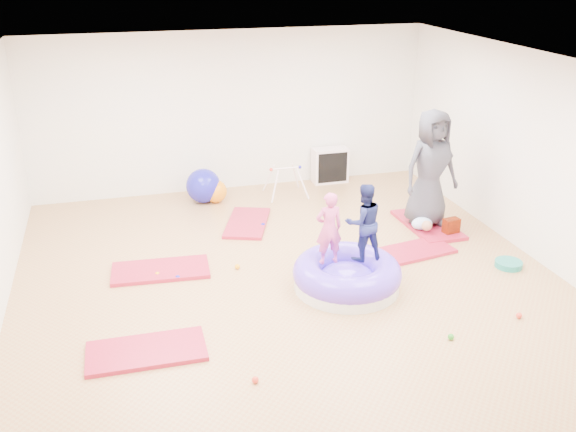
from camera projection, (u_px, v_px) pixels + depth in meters
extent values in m
cube|color=tan|center=(294.00, 289.00, 8.21)|extent=(7.00, 8.00, 0.01)
cube|color=silver|center=(295.00, 69.00, 7.13)|extent=(7.00, 8.00, 0.01)
cube|color=white|center=(231.00, 112.00, 11.23)|extent=(7.00, 0.01, 2.80)
cube|color=white|center=(468.00, 391.00, 4.11)|extent=(7.00, 0.01, 2.80)
cube|color=white|center=(547.00, 163.00, 8.54)|extent=(0.01, 8.00, 2.80)
cube|color=#AD193E|center=(146.00, 351.00, 6.90)|extent=(1.28, 0.65, 0.05)
cube|color=#AD193E|center=(161.00, 270.00, 8.64)|extent=(1.34, 0.74, 0.05)
cube|color=#AD193E|center=(247.00, 223.00, 10.15)|extent=(0.98, 1.34, 0.05)
cube|color=#AD193E|center=(414.00, 251.00, 9.20)|extent=(1.21, 0.74, 0.05)
cube|color=#AD193E|center=(428.00, 225.00, 10.07)|extent=(0.70, 1.34, 0.06)
cylinder|color=silver|center=(347.00, 282.00, 8.23)|extent=(1.35, 1.35, 0.15)
torus|color=#603BE6|center=(347.00, 272.00, 8.17)|extent=(1.39, 1.39, 0.37)
ellipsoid|color=#603BE6|center=(347.00, 278.00, 8.21)|extent=(0.74, 0.74, 0.33)
imported|color=#D54B8D|center=(329.00, 225.00, 7.93)|extent=(0.35, 0.23, 0.95)
imported|color=navy|center=(364.00, 219.00, 8.02)|extent=(0.51, 0.40, 1.02)
imported|color=#393A44|center=(431.00, 168.00, 9.73)|extent=(0.95, 0.67, 1.81)
ellipsoid|color=#B6CFFF|center=(422.00, 223.00, 9.81)|extent=(0.34, 0.22, 0.19)
sphere|color=tan|center=(427.00, 226.00, 9.66)|extent=(0.16, 0.16, 0.16)
sphere|color=#FFA30B|center=(237.00, 267.00, 8.72)|extent=(0.07, 0.07, 0.07)
sphere|color=#1C19AC|center=(178.00, 278.00, 8.42)|extent=(0.07, 0.07, 0.07)
sphere|color=#E93C2B|center=(519.00, 316.00, 7.55)|extent=(0.07, 0.07, 0.07)
sphere|color=#FFA30B|center=(157.00, 274.00, 8.51)|extent=(0.07, 0.07, 0.07)
sphere|color=#E93C2B|center=(255.00, 380.00, 6.42)|extent=(0.07, 0.07, 0.07)
sphere|color=#1C19AC|center=(263.00, 225.00, 10.04)|extent=(0.07, 0.07, 0.07)
sphere|color=#278F21|center=(451.00, 337.00, 7.14)|extent=(0.07, 0.07, 0.07)
sphere|color=#1C19AC|center=(203.00, 186.00, 10.95)|extent=(0.59, 0.59, 0.59)
sphere|color=orange|center=(215.00, 191.00, 10.98)|extent=(0.40, 0.40, 0.40)
cylinder|color=white|center=(275.00, 187.00, 10.95)|extent=(0.20, 0.21, 0.53)
cylinder|color=white|center=(269.00, 178.00, 11.35)|extent=(0.20, 0.21, 0.53)
cylinder|color=white|center=(303.00, 184.00, 11.07)|extent=(0.20, 0.21, 0.53)
cylinder|color=white|center=(296.00, 176.00, 11.48)|extent=(0.20, 0.21, 0.53)
cylinder|color=white|center=(286.00, 168.00, 11.12)|extent=(0.52, 0.03, 0.03)
sphere|color=#E93C2B|center=(271.00, 170.00, 11.06)|extent=(0.06, 0.06, 0.06)
sphere|color=#1C19AC|center=(300.00, 167.00, 11.19)|extent=(0.06, 0.06, 0.06)
cube|color=white|center=(330.00, 165.00, 11.91)|extent=(0.65, 0.31, 0.65)
cube|color=black|center=(333.00, 168.00, 11.77)|extent=(0.56, 0.02, 0.56)
cube|color=white|center=(331.00, 166.00, 11.86)|extent=(0.02, 0.22, 0.57)
cube|color=white|center=(331.00, 166.00, 11.86)|extent=(0.57, 0.22, 0.02)
cylinder|color=#198176|center=(509.00, 264.00, 8.78)|extent=(0.37, 0.37, 0.08)
cube|color=#AD2602|center=(451.00, 227.00, 9.71)|extent=(0.26, 0.18, 0.28)
cylinder|color=#FFA30B|center=(142.00, 357.00, 6.81)|extent=(0.21, 0.21, 0.03)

